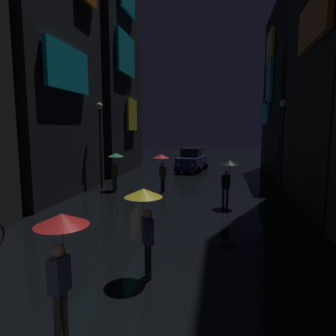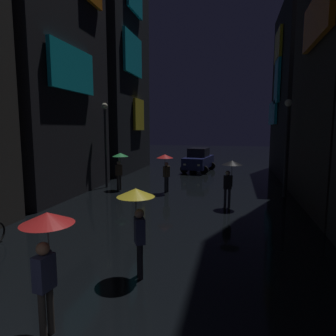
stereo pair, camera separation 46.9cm
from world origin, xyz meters
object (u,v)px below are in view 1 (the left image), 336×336
pedestrian_midstreet_left_black (228,170)px  streetlamp_left_far (100,135)px  pedestrian_foreground_left_green (115,161)px  pedestrian_midstreet_centre_red (61,241)px  pedestrian_far_right_red (162,163)px  car_distant (192,160)px  streetlamp_right_far (282,136)px  pedestrian_foreground_right_yellow (145,208)px

pedestrian_midstreet_left_black → streetlamp_left_far: (-7.32, 3.15, 1.49)m
pedestrian_foreground_left_green → pedestrian_midstreet_centre_red: bearing=-74.0°
pedestrian_midstreet_left_black → pedestrian_far_right_red: 4.28m
pedestrian_far_right_red → pedestrian_midstreet_left_black: bearing=-34.7°
streetlamp_left_far → pedestrian_far_right_red: bearing=-10.5°
pedestrian_midstreet_left_black → car_distant: bearing=103.9°
streetlamp_right_far → pedestrian_foreground_right_yellow: bearing=-116.3°
pedestrian_foreground_right_yellow → streetlamp_right_far: bearing=63.7°
pedestrian_midstreet_centre_red → pedestrian_foreground_right_yellow: (0.83, 2.26, 0.00)m
pedestrian_midstreet_left_black → pedestrian_midstreet_centre_red: 9.53m
pedestrian_foreground_right_yellow → streetlamp_right_far: (4.72, 9.54, 1.47)m
pedestrian_foreground_right_yellow → streetlamp_right_far: size_ratio=0.43×
pedestrian_foreground_left_green → car_distant: size_ratio=0.49×
pedestrian_foreground_left_green → streetlamp_left_far: streetlamp_left_far is taller
pedestrian_midstreet_left_black → pedestrian_foreground_right_yellow: same height
pedestrian_foreground_left_green → pedestrian_far_right_red: same height
car_distant → streetlamp_left_far: (-4.58, -7.93, 2.23)m
car_distant → pedestrian_midstreet_centre_red: bearing=-90.4°
pedestrian_midstreet_left_black → car_distant: pedestrian_midstreet_left_black is taller
pedestrian_foreground_right_yellow → pedestrian_foreground_left_green: (-4.21, 9.48, 0.00)m
pedestrian_midstreet_left_black → streetlamp_right_far: 4.09m
car_distant → streetlamp_left_far: 9.43m
streetlamp_right_far → streetlamp_left_far: size_ratio=0.99×
pedestrian_far_right_red → streetlamp_right_far: (6.20, 0.27, 1.47)m
pedestrian_foreground_left_green → streetlamp_right_far: (8.93, 0.06, 1.47)m
pedestrian_foreground_left_green → car_distant: pedestrian_foreground_left_green is taller
pedestrian_foreground_right_yellow → streetlamp_left_far: 11.38m
pedestrian_foreground_left_green → pedestrian_foreground_right_yellow: bearing=-66.1°
pedestrian_foreground_left_green → pedestrian_far_right_red: (2.73, -0.21, 0.00)m
pedestrian_foreground_left_green → streetlamp_left_far: 1.90m
streetlamp_right_far → car_distant: bearing=122.9°
pedestrian_foreground_left_green → pedestrian_midstreet_left_black: bearing=-23.0°
pedestrian_midstreet_centre_red → car_distant: pedestrian_midstreet_centre_red is taller
pedestrian_midstreet_left_black → pedestrian_midstreet_centre_red: size_ratio=1.00×
streetlamp_right_far → pedestrian_midstreet_left_black: bearing=-134.7°
pedestrian_foreground_left_green → streetlamp_left_far: bearing=155.3°
pedestrian_foreground_right_yellow → streetlamp_left_far: streetlamp_left_far is taller
pedestrian_foreground_left_green → pedestrian_far_right_red: bearing=-4.4°
pedestrian_midstreet_centre_red → streetlamp_right_far: (5.55, 11.80, 1.47)m
pedestrian_foreground_left_green → streetlamp_right_far: bearing=0.4°
pedestrian_foreground_left_green → pedestrian_far_right_red: size_ratio=1.00×
pedestrian_foreground_right_yellow → pedestrian_far_right_red: bearing=99.1°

